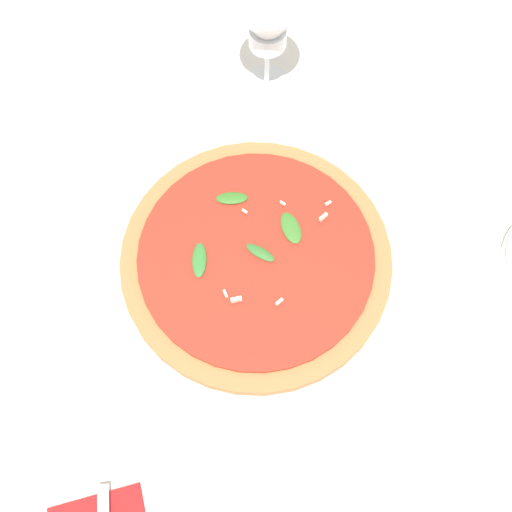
% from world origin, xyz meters
% --- Properties ---
extents(ground_plane, '(6.00, 6.00, 0.00)m').
position_xyz_m(ground_plane, '(0.00, 0.00, 0.00)').
color(ground_plane, silver).
extents(pizza_arugula_main, '(0.35, 0.35, 0.05)m').
position_xyz_m(pizza_arugula_main, '(-0.01, 0.04, 0.02)').
color(pizza_arugula_main, white).
rests_on(pizza_arugula_main, ground_plane).
extents(wine_glass, '(0.09, 0.09, 0.15)m').
position_xyz_m(wine_glass, '(-0.29, 0.13, 0.11)').
color(wine_glass, white).
rests_on(wine_glass, ground_plane).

